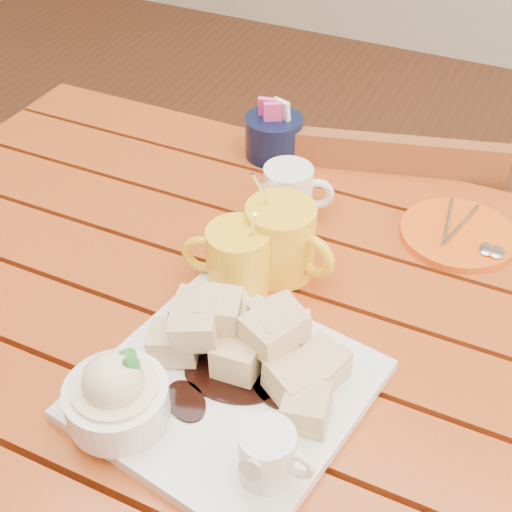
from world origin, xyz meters
The scene contains 8 objects.
table centered at (0.00, 0.00, 0.64)m, with size 1.20×0.79×0.75m.
dessert_plate centered at (0.01, -0.14, 0.78)m, with size 0.31×0.31×0.11m.
coffee_mug_left centered at (-0.04, 0.03, 0.80)m, with size 0.11×0.08×0.13m.
coffee_mug_right centered at (-0.01, 0.09, 0.80)m, with size 0.13×0.09×0.15m.
cream_pitcher centered at (-0.04, 0.19, 0.79)m, with size 0.10×0.09×0.09m.
sugar_caddy centered at (-0.13, 0.34, 0.79)m, with size 0.09×0.09×0.10m.
orange_saucer centered at (0.19, 0.25, 0.76)m, with size 0.16×0.16×0.02m.
chair_far centered at (0.01, 0.47, 0.45)m, with size 0.47×0.47×0.81m.
Camera 1 is at (0.27, -0.57, 1.37)m, focal length 50.00 mm.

